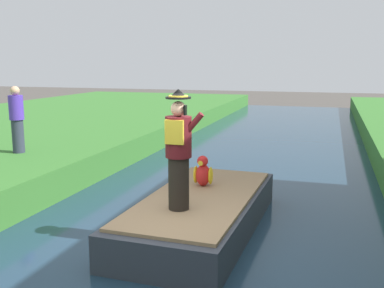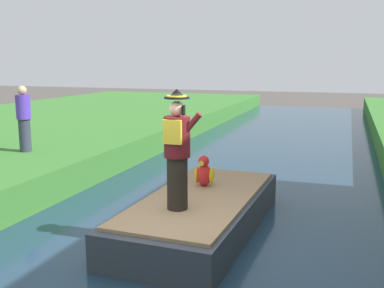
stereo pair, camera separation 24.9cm
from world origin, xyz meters
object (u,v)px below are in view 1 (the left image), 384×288
parrot_plush (203,173)px  person_bystander (17,119)px  boat (201,213)px  person_pirate (179,150)px

parrot_plush → person_bystander: 5.18m
boat → person_bystander: (-5.11, 1.87, 1.20)m
person_pirate → parrot_plush: 1.54m
parrot_plush → boat: bearing=-78.0°
boat → parrot_plush: size_ratio=7.47×
boat → parrot_plush: parrot_plush is taller
person_pirate → parrot_plush: (-0.00, 1.38, -0.68)m
person_pirate → person_bystander: bearing=154.3°
person_pirate → parrot_plush: bearing=92.5°
person_pirate → person_bystander: 5.65m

